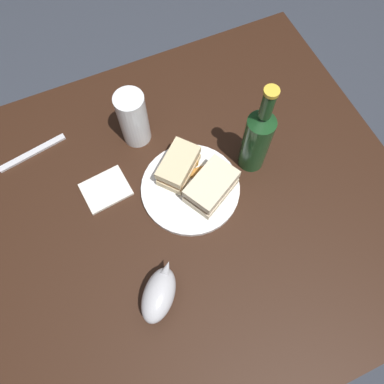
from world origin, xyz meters
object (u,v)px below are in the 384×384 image
Objects in this scene: napkin at (106,189)px; fork at (33,153)px; sandwich_half_right at (180,165)px; sandwich_half_left at (211,187)px; pint_glass at (134,121)px; cider_bottle at (257,138)px; plate at (190,188)px; gravy_boat at (159,294)px.

napkin reaches higher than fork.
napkin is (0.19, -0.03, -0.04)m from sandwich_half_right.
sandwich_half_left is 0.25m from pint_glass.
plate is at bearing 3.72° from cider_bottle.
cider_bottle reaches higher than sandwich_half_right.
fork is at bearing -70.34° from gravy_boat.
gravy_boat is at bearing 99.52° from fork.
cider_bottle is at bearing -146.71° from gravy_boat.
fork is (0.37, -0.29, -0.04)m from sandwich_half_left.
sandwich_half_right is 0.47× the size of cider_bottle.
sandwich_half_left is at bearing -138.86° from gravy_boat.
cider_bottle is at bearing 168.92° from napkin.
sandwich_half_right is 0.16m from pint_glass.
cider_bottle reaches higher than fork.
cider_bottle is at bearing 141.94° from pint_glass.
pint_glass reaches higher than sandwich_half_right.
cider_bottle is (-0.13, -0.04, 0.06)m from sandwich_half_left.
napkin is 0.22m from fork.
sandwich_half_right is at bearing 137.54° from fork.
plate is 0.06m from sandwich_half_right.
gravy_boat is at bearing 33.29° from cider_bottle.
fork is at bearing -37.95° from sandwich_half_left.
sandwich_half_left reaches higher than gravy_boat.
sandwich_half_right is 0.98× the size of gravy_boat.
pint_glass is 0.31m from cider_bottle.
napkin is at bearing 118.48° from fork.
sandwich_half_left is at bearing 114.61° from pint_glass.
pint_glass is 0.42m from gravy_boat.
cider_bottle is (-0.17, -0.01, 0.10)m from plate.
sandwich_half_left is at bearing 118.23° from sandwich_half_right.
sandwich_half_left is 1.10× the size of gravy_boat.
fork is (0.33, -0.26, -0.00)m from plate.
fork is at bearing -51.38° from napkin.
sandwich_half_left is 1.32× the size of napkin.
sandwich_half_right reaches higher than gravy_boat.
gravy_boat is 1.20× the size of napkin.
cider_bottle reaches higher than sandwich_half_left.
pint_glass is at bearing -67.53° from sandwich_half_right.
cider_bottle is 1.55× the size of fork.
gravy_boat is (0.16, 0.26, -0.00)m from sandwich_half_right.
plate is 1.67× the size of sandwich_half_left.
sandwich_half_right is at bearing 170.34° from napkin.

